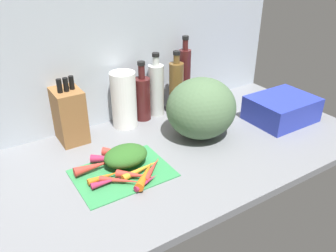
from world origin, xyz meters
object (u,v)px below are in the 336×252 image
Objects in this scene: bottle_3 at (185,78)px; carrot_1 at (94,166)px; carrot_3 at (114,159)px; carrot_10 at (130,155)px; dish_rack at (282,109)px; bottle_1 at (156,89)px; carrot_5 at (106,182)px; carrot_4 at (135,175)px; bottle_0 at (142,97)px; bottle_2 at (176,88)px; carrot_8 at (146,174)px; carrot_0 at (122,181)px; knife_block at (69,115)px; carrot_11 at (120,153)px; carrot_9 at (152,169)px; carrot_6 at (147,182)px; cutting_board at (123,173)px; winter_squash at (201,108)px; carrot_12 at (105,177)px; carrot_7 at (132,157)px; paper_towel_roll at (124,100)px; carrot_2 at (142,169)px.

carrot_1 is at bearing -153.90° from bottle_3.
carrot_1 is at bearing -174.01° from carrot_3.
carrot_10 is 0.37× the size of dish_rack.
carrot_5 is at bearing -137.61° from bottle_1.
carrot_1 is 15.87cm from carrot_4.
bottle_0 reaches higher than carrot_1.
bottle_2 reaches higher than bottle_1.
dish_rack reaches higher than carrot_8.
carrot_10 is at bearing 52.73° from carrot_0.
carrot_5 is at bearing -88.21° from carrot_1.
dish_rack reaches higher than carrot_3.
knife_block is at bearing 116.88° from carrot_10.
knife_block reaches higher than carrot_11.
carrot_6 is at bearing -134.62° from carrot_9.
carrot_9 is (5.41, 5.48, 0.17)cm from carrot_6.
carrot_4 is 0.89× the size of carrot_9.
bottle_2 is (8.02, -4.94, 0.53)cm from bottle_1.
cutting_board is at bearing 109.29° from carrot_6.
bottle_1 is at bearing 178.97° from bottle_3.
carrot_5 is (-9.82, 2.06, -0.27)cm from carrot_4.
bottle_3 is at bearing 28.91° from carrot_3.
bottle_3 is (49.76, 41.55, 13.35)cm from carrot_4.
bottle_2 is at bearing 35.34° from cutting_board.
carrot_0 is 0.52× the size of winter_squash.
carrot_12 is at bearing -132.47° from carrot_3.
carrot_9 is at bearing -135.92° from bottle_3.
carrot_4 is (2.02, -5.84, 1.83)cm from cutting_board.
cutting_board is 1.14× the size of winter_squash.
bottle_2 is at bearing 27.83° from carrot_11.
carrot_9 is (17.04, -1.71, 0.06)cm from carrot_5.
carrot_1 is at bearing -141.25° from bottle_0.
knife_block is 50.95cm from bottle_2.
winter_squash is at bearing 1.43° from carrot_10.
winter_squash is 28.50cm from bottle_1.
carrot_8 is (3.28, -1.82, 0.19)cm from carrot_4.
winter_squash is at bearing 22.97° from carrot_9.
carrot_1 is 0.97× the size of carrot_7.
paper_towel_roll is at bearing 68.37° from carrot_4.
bottle_0 reaches higher than paper_towel_roll.
cutting_board is at bearing 62.38° from carrot_0.
carrot_5 is 0.71× the size of carrot_7.
carrot_11 is at bearing -140.86° from bottle_1.
carrot_10 is 0.80× the size of carrot_11.
bottle_1 is at bearing 42.39° from carrot_5.
carrot_6 is 0.72× the size of carrot_9.
paper_towel_roll is 0.83× the size of bottle_1.
carrot_10 is 0.36× the size of bottle_1.
carrot_2 is at bearing -161.57° from winter_squash.
bottle_3 is (44.98, 28.58, 13.62)cm from carrot_10.
carrot_3 is at bearing 53.88° from carrot_5.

